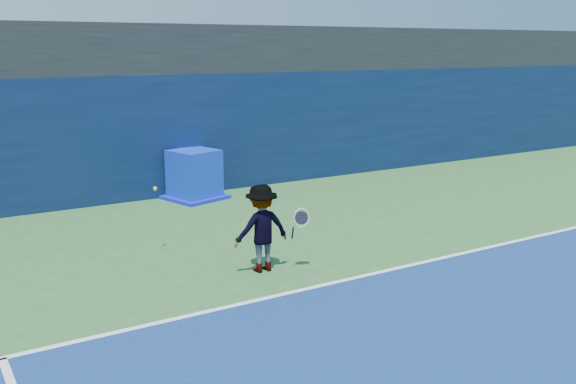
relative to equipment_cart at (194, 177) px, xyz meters
name	(u,v)px	position (x,y,z in m)	size (l,w,h in m)	color
ground	(486,358)	(-0.29, -9.52, -0.55)	(80.00, 80.00, 0.00)	#2F632C
baseline	(340,281)	(-0.29, -6.52, -0.54)	(24.00, 0.10, 0.01)	white
stadium_band	(150,49)	(-0.29, 1.98, 3.05)	(36.00, 3.00, 1.20)	black
back_wall_assembly	(167,134)	(-0.30, 0.98, 0.95)	(36.00, 1.03, 3.00)	#0A1A3B
equipment_cart	(194,177)	(0.00, 0.00, 0.00)	(1.56, 1.56, 1.21)	#0E2DC5
tennis_player	(262,228)	(-1.10, -5.40, 0.18)	(1.22, 0.68, 1.47)	silver
tennis_ball	(155,189)	(-2.25, -3.56, 0.64)	(0.07, 0.07, 0.07)	#C2D317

